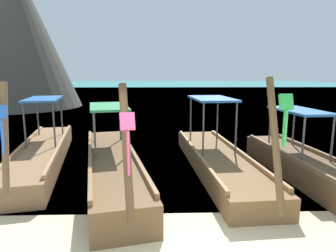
# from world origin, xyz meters

# --- Properties ---
(sea_water) EXTENTS (120.00, 120.00, 0.00)m
(sea_water) POSITION_xyz_m (0.00, 62.41, 0.00)
(sea_water) COLOR teal
(sea_water) RESTS_ON ground
(longtail_boat_blue_ribbon) EXTENTS (2.51, 7.10, 2.56)m
(longtail_boat_blue_ribbon) POSITION_xyz_m (-3.78, 5.82, 0.34)
(longtail_boat_blue_ribbon) COLOR olive
(longtail_boat_blue_ribbon) RESTS_ON ground
(longtail_boat_pink_ribbon) EXTENTS (2.60, 7.02, 2.56)m
(longtail_boat_pink_ribbon) POSITION_xyz_m (-1.46, 4.48, 0.36)
(longtail_boat_pink_ribbon) COLOR brown
(longtail_boat_pink_ribbon) RESTS_ON ground
(longtail_boat_green_ribbon) EXTENTS (1.78, 7.03, 2.65)m
(longtail_boat_green_ribbon) POSITION_xyz_m (1.42, 5.05, 0.32)
(longtail_boat_green_ribbon) COLOR brown
(longtail_boat_green_ribbon) RESTS_ON ground
(longtail_boat_orange_ribbon) EXTENTS (1.52, 6.31, 2.84)m
(longtail_boat_orange_ribbon) POSITION_xyz_m (3.56, 3.93, 0.36)
(longtail_boat_orange_ribbon) COLOR brown
(longtail_boat_orange_ribbon) RESTS_ON ground
(karst_rock) EXTENTS (12.21, 10.95, 13.57)m
(karst_rock) POSITION_xyz_m (-12.64, 22.04, 6.49)
(karst_rock) COLOR #47443D
(karst_rock) RESTS_ON ground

